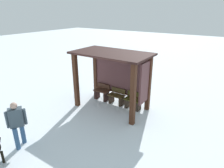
{
  "coord_description": "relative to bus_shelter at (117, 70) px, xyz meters",
  "views": [
    {
      "loc": [
        4.33,
        -6.51,
        4.16
      ],
      "look_at": [
        0.11,
        -0.13,
        1.2
      ],
      "focal_mm": 30.93,
      "sensor_mm": 36.0,
      "label": 1
    }
  ],
  "objects": [
    {
      "name": "person_walking",
      "position": [
        -1.11,
        -4.07,
        -0.85
      ],
      "size": [
        0.44,
        0.55,
        1.56
      ],
      "color": "#3B4954",
      "rests_on": "ground"
    },
    {
      "name": "bench_center_inside",
      "position": [
        -0.12,
        0.2,
        -1.45
      ],
      "size": [
        0.76,
        0.41,
        0.73
      ],
      "color": "#433519",
      "rests_on": "ground"
    },
    {
      "name": "bus_shelter",
      "position": [
        0.0,
        0.0,
        0.0
      ],
      "size": [
        3.26,
        1.84,
        2.52
      ],
      "color": "#432416",
      "rests_on": "ground"
    },
    {
      "name": "ground_plane",
      "position": [
        -0.12,
        -0.23,
        -1.75
      ],
      "size": [
        60.0,
        60.0,
        0.0
      ],
      "primitive_type": "plane",
      "color": "white"
    },
    {
      "name": "bench_left_inside",
      "position": [
        -0.98,
        0.2,
        -1.42
      ],
      "size": [
        0.76,
        0.39,
        0.77
      ],
      "color": "#44281B",
      "rests_on": "ground"
    },
    {
      "name": "bench_right_inside",
      "position": [
        0.74,
        0.2,
        -1.43
      ],
      "size": [
        0.76,
        0.39,
        0.75
      ],
      "color": "#413F14",
      "rests_on": "ground"
    }
  ]
}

